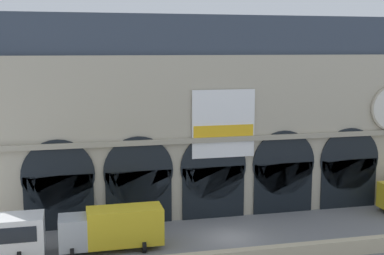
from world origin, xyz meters
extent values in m
plane|color=slate|center=(0.00, 0.00, 0.00)|extent=(200.00, 200.00, 0.00)
cube|color=#B2A891|center=(0.00, 7.60, 7.05)|extent=(40.27, 5.20, 14.11)
cube|color=#333D4C|center=(0.00, 7.90, 15.80)|extent=(40.27, 4.60, 3.38)
cube|color=black|center=(-12.99, 4.95, 2.28)|extent=(5.55, 0.20, 4.56)
cylinder|color=black|center=(-12.99, 4.95, 4.56)|extent=(5.85, 0.20, 5.85)
cube|color=black|center=(-6.50, 4.95, 2.28)|extent=(5.55, 0.20, 4.56)
cylinder|color=black|center=(-6.50, 4.95, 4.56)|extent=(5.85, 0.20, 5.85)
cube|color=black|center=(0.00, 4.95, 2.28)|extent=(5.55, 0.20, 4.56)
cylinder|color=black|center=(0.00, 4.95, 4.56)|extent=(5.85, 0.20, 5.85)
cube|color=black|center=(6.50, 4.95, 2.28)|extent=(5.55, 0.20, 4.56)
cylinder|color=black|center=(6.50, 4.95, 4.56)|extent=(5.85, 0.20, 5.85)
cube|color=black|center=(12.99, 4.95, 2.28)|extent=(5.55, 0.20, 4.56)
cylinder|color=black|center=(12.99, 4.95, 4.56)|extent=(5.85, 0.20, 5.85)
cube|color=white|center=(0.83, 4.83, 8.30)|extent=(5.53, 0.12, 5.85)
cube|color=yellow|center=(0.83, 4.75, 7.52)|extent=(5.31, 0.04, 1.33)
cube|color=#A49A85|center=(0.00, 4.85, 6.97)|extent=(40.27, 0.50, 0.44)
cylinder|color=black|center=(-15.61, 0.71, 0.50)|extent=(0.28, 1.00, 1.00)
cube|color=#ADB2B7|center=(-12.00, -0.37, 1.57)|extent=(2.00, 2.30, 2.30)
cube|color=gold|center=(-8.25, -0.37, 1.77)|extent=(5.50, 2.30, 2.70)
cylinder|color=black|center=(-12.10, -1.40, 0.42)|extent=(0.28, 0.84, 0.84)
cylinder|color=black|center=(-12.10, 0.67, 0.42)|extent=(0.28, 0.84, 0.84)
cylinder|color=black|center=(-7.00, -1.40, 0.42)|extent=(0.28, 0.84, 0.84)
cylinder|color=black|center=(-7.00, 0.67, 0.42)|extent=(0.28, 0.84, 0.84)
camera|label=1|loc=(-11.94, -37.10, 14.70)|focal=48.55mm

